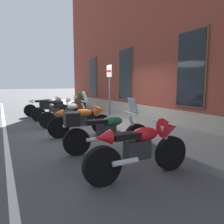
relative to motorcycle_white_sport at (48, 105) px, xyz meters
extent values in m
plane|color=#424244|center=(4.16, 1.13, -0.55)|extent=(140.00, 140.00, 0.00)
cube|color=slate|center=(4.16, 2.27, -0.47)|extent=(26.25, 2.29, 0.15)
cube|color=silver|center=(4.16, -2.07, -0.54)|extent=(26.25, 0.12, 0.01)
cube|color=brown|center=(4.16, 6.84, 4.47)|extent=(20.25, 6.84, 10.04)
cube|color=gray|center=(4.16, 3.38, -0.20)|extent=(20.25, 0.10, 0.70)
cube|color=#513823|center=(-1.91, 3.40, 1.55)|extent=(1.22, 0.06, 2.52)
cube|color=black|center=(-1.91, 3.37, 1.55)|extent=(1.10, 0.03, 2.40)
cube|color=#513823|center=(2.14, 3.40, 1.55)|extent=(1.22, 0.06, 2.52)
cube|color=black|center=(2.14, 3.37, 1.55)|extent=(1.10, 0.03, 2.40)
cube|color=#513823|center=(6.19, 3.40, 1.55)|extent=(1.22, 0.06, 2.52)
cube|color=black|center=(6.19, 3.37, 1.55)|extent=(1.10, 0.03, 2.40)
cylinder|color=black|center=(-0.02, 0.68, -0.24)|extent=(0.13, 0.62, 0.62)
cylinder|color=black|center=(0.02, -0.85, -0.24)|extent=(0.13, 0.62, 0.62)
cylinder|color=silver|center=(-0.02, 0.58, 0.01)|extent=(0.08, 0.31, 0.62)
cube|color=#28282B|center=(0.00, -0.14, -0.06)|extent=(0.23, 0.44, 0.32)
ellipsoid|color=silver|center=(0.00, 0.01, 0.20)|extent=(0.27, 0.53, 0.24)
cube|color=black|center=(0.01, -0.37, 0.21)|extent=(0.23, 0.48, 0.10)
cylinder|color=silver|center=(-0.01, 0.50, 0.37)|extent=(0.62, 0.05, 0.04)
cylinder|color=silver|center=(0.13, -0.43, -0.19)|extent=(0.10, 0.45, 0.09)
cone|color=silver|center=(-0.02, 0.63, 0.27)|extent=(0.37, 0.35, 0.36)
cone|color=silver|center=(0.02, -0.83, 0.23)|extent=(0.25, 0.27, 0.24)
cylinder|color=black|center=(1.74, 0.73, -0.24)|extent=(0.17, 0.63, 0.62)
cylinder|color=black|center=(1.63, -0.71, -0.24)|extent=(0.17, 0.63, 0.62)
cylinder|color=silver|center=(1.73, 0.63, 0.03)|extent=(0.09, 0.33, 0.67)
cube|color=#28282B|center=(1.68, -0.04, -0.06)|extent=(0.25, 0.46, 0.32)
ellipsoid|color=black|center=(1.69, 0.11, 0.25)|extent=(0.30, 0.54, 0.24)
cube|color=black|center=(1.66, -0.27, 0.26)|extent=(0.26, 0.50, 0.10)
cylinder|color=silver|center=(1.72, 0.55, 0.42)|extent=(0.62, 0.08, 0.04)
cylinder|color=silver|center=(1.78, -0.35, -0.19)|extent=(0.12, 0.46, 0.09)
sphere|color=silver|center=(1.73, 0.63, 0.35)|extent=(0.18, 0.18, 0.18)
cylinder|color=black|center=(3.48, 0.86, -0.24)|extent=(0.18, 0.63, 0.62)
cylinder|color=black|center=(3.33, -0.66, -0.24)|extent=(0.18, 0.63, 0.62)
cylinder|color=silver|center=(3.47, 0.76, 0.03)|extent=(0.10, 0.33, 0.66)
cube|color=#28282B|center=(3.40, 0.05, -0.06)|extent=(0.26, 0.46, 0.32)
ellipsoid|color=#B7BABF|center=(3.42, 0.20, 0.24)|extent=(0.31, 0.54, 0.24)
cube|color=black|center=(3.38, -0.18, 0.25)|extent=(0.27, 0.50, 0.10)
cylinder|color=silver|center=(3.46, 0.68, 0.41)|extent=(0.62, 0.10, 0.04)
cylinder|color=silver|center=(3.49, -0.26, -0.19)|extent=(0.14, 0.46, 0.09)
cube|color=#B2BCC6|center=(3.47, 0.74, 0.59)|extent=(0.37, 0.18, 0.40)
cube|color=black|center=(3.32, -0.76, 0.35)|extent=(0.39, 0.36, 0.30)
cylinder|color=black|center=(5.03, 0.72, -0.23)|extent=(0.19, 0.66, 0.65)
cylinder|color=black|center=(4.88, -0.65, -0.23)|extent=(0.19, 0.66, 0.65)
cylinder|color=silver|center=(5.02, 0.62, 0.00)|extent=(0.10, 0.30, 0.59)
cube|color=#28282B|center=(4.95, -0.01, -0.05)|extent=(0.27, 0.46, 0.32)
ellipsoid|color=orange|center=(4.97, 0.13, 0.18)|extent=(0.32, 0.55, 0.24)
cube|color=black|center=(4.93, -0.24, 0.19)|extent=(0.27, 0.50, 0.10)
cylinder|color=silver|center=(5.01, 0.54, 0.35)|extent=(0.62, 0.10, 0.04)
cylinder|color=silver|center=(5.04, -0.33, -0.18)|extent=(0.14, 0.46, 0.09)
cone|color=orange|center=(5.03, 0.67, 0.25)|extent=(0.40, 0.38, 0.36)
cone|color=orange|center=(4.88, -0.63, 0.21)|extent=(0.27, 0.28, 0.24)
cylinder|color=black|center=(6.80, 0.87, -0.24)|extent=(0.19, 0.63, 0.62)
cylinder|color=black|center=(6.62, -0.66, -0.24)|extent=(0.19, 0.63, 0.62)
cylinder|color=silver|center=(6.79, 0.77, 0.00)|extent=(0.10, 0.30, 0.60)
cube|color=#28282B|center=(6.71, 0.05, -0.06)|extent=(0.27, 0.46, 0.32)
ellipsoid|color=#195633|center=(6.73, 0.20, 0.19)|extent=(0.32, 0.55, 0.24)
cube|color=black|center=(6.68, -0.18, 0.20)|extent=(0.27, 0.50, 0.10)
cylinder|color=silver|center=(6.78, 0.69, 0.36)|extent=(0.62, 0.11, 0.04)
cylinder|color=silver|center=(6.79, -0.26, -0.19)|extent=(0.14, 0.46, 0.09)
cube|color=#B2BCC6|center=(6.79, 0.75, 0.54)|extent=(0.37, 0.18, 0.40)
cube|color=black|center=(6.61, -0.76, 0.30)|extent=(0.39, 0.36, 0.30)
cylinder|color=black|center=(8.25, 0.64, -0.22)|extent=(0.14, 0.65, 0.65)
cylinder|color=black|center=(8.21, -0.77, -0.22)|extent=(0.14, 0.65, 0.65)
cylinder|color=silver|center=(8.25, 0.54, 0.02)|extent=(0.08, 0.30, 0.61)
cube|color=#28282B|center=(8.23, -0.12, -0.04)|extent=(0.23, 0.45, 0.32)
ellipsoid|color=red|center=(8.23, 0.03, 0.21)|extent=(0.27, 0.53, 0.24)
cube|color=black|center=(8.22, -0.35, 0.22)|extent=(0.23, 0.49, 0.10)
cylinder|color=silver|center=(8.25, 0.46, 0.38)|extent=(0.62, 0.05, 0.04)
cylinder|color=silver|center=(8.34, -0.42, -0.17)|extent=(0.10, 0.45, 0.09)
cone|color=red|center=(8.25, 0.59, 0.28)|extent=(0.37, 0.35, 0.36)
cone|color=red|center=(8.21, -0.75, 0.24)|extent=(0.25, 0.27, 0.24)
cylinder|color=#4C4C51|center=(3.94, 1.58, 0.71)|extent=(0.06, 0.06, 2.20)
cube|color=white|center=(3.94, 1.56, 1.56)|extent=(0.36, 0.03, 0.44)
cube|color=red|center=(3.94, 1.54, 1.56)|extent=(0.36, 0.01, 0.08)
cylinder|color=brown|center=(-0.82, 2.08, -0.08)|extent=(0.65, 0.65, 0.64)
cylinder|color=black|center=(-0.82, 2.08, -0.08)|extent=(0.68, 0.68, 0.04)
sphere|color=#28602D|center=(-0.82, 2.08, 0.38)|extent=(0.40, 0.40, 0.40)
camera|label=1|loc=(11.09, -2.14, 1.07)|focal=33.62mm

